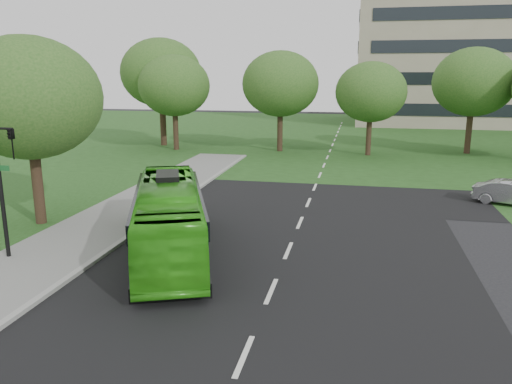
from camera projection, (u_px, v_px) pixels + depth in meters
ground at (281, 269)px, 18.44m from camera, size 160.00×160.00×0.00m
street_surfaces at (320, 163)px, 40.19m from camera, size 120.00×120.00×0.15m
office_building at (504, 34)px, 70.27m from camera, size 40.10×20.10×25.00m
tree_park_a at (174, 86)px, 46.34m from camera, size 6.65×6.65×8.83m
tree_park_b at (280, 84)px, 45.36m from camera, size 6.98×6.98×9.15m
tree_park_c at (371, 92)px, 43.15m from camera, size 6.13×6.13×8.14m
tree_park_d at (474, 82)px, 43.95m from camera, size 7.09×7.09×9.38m
tree_park_f at (161, 73)px, 49.08m from camera, size 7.89×7.89×10.53m
tree_side_near at (29, 98)px, 22.78m from camera, size 6.61×6.61×8.78m
bus at (169, 218)px, 19.87m from camera, size 6.00×10.43×2.86m
sedan at (512, 193)px, 27.38m from camera, size 4.24×2.80×1.32m
traffic_light at (3, 176)px, 18.59m from camera, size 0.92×0.28×5.66m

